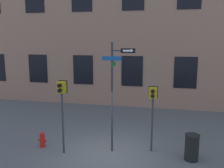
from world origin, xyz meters
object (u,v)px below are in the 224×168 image
fire_hydrant (42,140)px  street_sign_pole (114,89)px  pedestrian_signal_right (153,101)px  trash_bin (192,147)px  pedestrian_signal_left (62,97)px

fire_hydrant → street_sign_pole: bearing=4.7°
pedestrian_signal_right → fire_hydrant: (-4.59, -0.61, -1.82)m
pedestrian_signal_right → trash_bin: pedestrian_signal_right is taller
pedestrian_signal_right → fire_hydrant: bearing=-172.5°
pedestrian_signal_left → trash_bin: pedestrian_signal_left is taller
fire_hydrant → trash_bin: bearing=1.4°
pedestrian_signal_left → trash_bin: 5.37m
street_sign_pole → fire_hydrant: street_sign_pole is taller
pedestrian_signal_left → pedestrian_signal_right: pedestrian_signal_left is taller
street_sign_pole → pedestrian_signal_right: bearing=13.0°
pedestrian_signal_left → pedestrian_signal_right: 3.61m
fire_hydrant → trash_bin: size_ratio=0.67×
pedestrian_signal_left → pedestrian_signal_right: size_ratio=1.10×
pedestrian_signal_left → street_sign_pole: bearing=16.1°
fire_hydrant → pedestrian_signal_left: bearing=-15.8°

